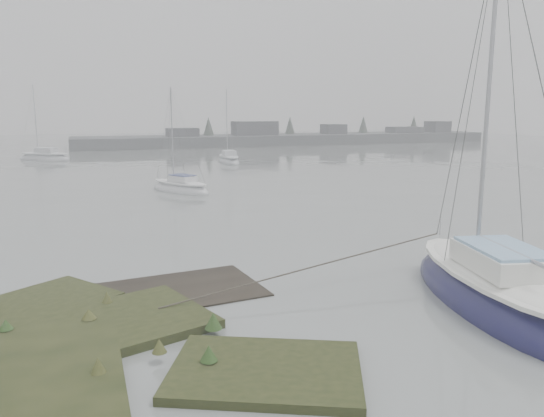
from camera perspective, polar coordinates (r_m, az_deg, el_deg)
The scene contains 6 objects.
ground at distance 39.49m, azimuth -15.93°, elevation 3.11°, with size 160.00×160.00×0.00m, color slate.
far_shoreline at distance 76.92m, azimuth 2.83°, elevation 7.58°, with size 60.00×8.00×4.15m.
sailboat_main at distance 14.61m, azimuth 22.72°, elevation -8.37°, with size 3.94×7.65×10.30m.
sailboat_white at distance 32.38m, azimuth -9.81°, elevation 2.16°, with size 3.70×4.86×6.66m.
sailboat_far_b at distance 49.71m, azimuth -4.67°, elevation 5.20°, with size 2.07×5.30×7.32m.
sailboat_far_c at distance 56.53m, azimuth -23.25°, elevation 5.04°, with size 5.57×4.65×7.80m.
Camera 1 is at (-2.45, -9.12, 4.85)m, focal length 35.00 mm.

